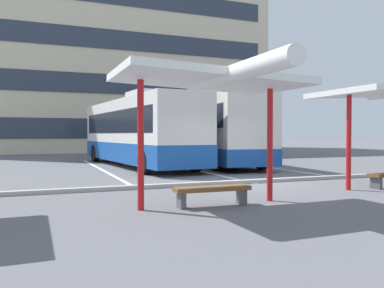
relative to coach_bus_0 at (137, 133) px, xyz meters
name	(u,v)px	position (x,y,z in m)	size (l,w,h in m)	color
ground_plane	(251,183)	(1.85, -8.12, -1.68)	(160.00, 160.00, 0.00)	slate
terminal_building	(104,56)	(1.88, 21.64, 7.92)	(30.36, 14.05, 21.92)	beige
coach_bus_0	(137,133)	(0.00, 0.00, 0.00)	(3.62, 11.73, 3.65)	silver
coach_bus_1	(209,131)	(3.94, -0.02, 0.12)	(3.37, 11.51, 3.82)	silver
lane_stripe_0	(102,170)	(-2.02, -1.48, -1.67)	(0.16, 14.00, 0.01)	white
lane_stripe_1	(182,167)	(1.85, -1.48, -1.67)	(0.16, 14.00, 0.01)	white
lane_stripe_2	(251,165)	(5.73, -1.48, -1.67)	(0.16, 14.00, 0.01)	white
waiting_shelter_1	(214,81)	(-1.16, -11.74, 1.10)	(4.20, 4.47, 3.02)	red
bench_1	(212,191)	(-1.16, -11.63, -1.34)	(1.77, 0.47, 0.45)	brown
platform_kerb	(253,181)	(1.85, -8.29, -1.62)	(44.00, 0.24, 0.12)	#ADADA8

